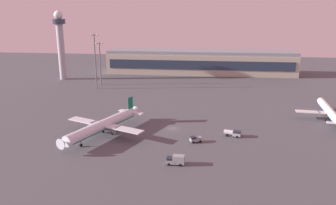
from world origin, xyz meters
name	(u,v)px	position (x,y,z in m)	size (l,w,h in m)	color
ground_plane	(173,128)	(0.00, 0.00, 0.00)	(416.00, 416.00, 0.00)	#4C4C51
terminal_building	(200,62)	(8.22, 117.17, 8.09)	(132.31, 22.40, 16.40)	#B2AD99
control_tower	(60,41)	(-81.75, 86.57, 25.36)	(8.00, 8.00, 44.26)	#A8A8B2
airplane_taxiway_distant	(104,125)	(-25.02, -10.36, 4.14)	(32.09, 40.65, 10.96)	silver
airplane_mid_apron	(330,112)	(65.55, 17.71, 3.52)	(28.32, 36.34, 9.32)	silver
fuel_truck	(233,133)	(23.28, -5.92, 1.37)	(6.63, 3.67, 2.35)	gray
catering_truck	(176,160)	(4.12, -31.95, 1.58)	(5.71, 2.53, 3.05)	gray
maintenance_van	(196,139)	(9.54, -13.26, 1.18)	(4.58, 3.42, 2.25)	gray
apron_light_west	(100,61)	(-51.79, 73.02, 14.79)	(4.80, 0.90, 25.90)	slate
apron_light_central	(95,59)	(-51.10, 62.18, 17.81)	(4.80, 0.90, 31.79)	slate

